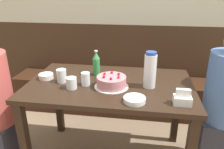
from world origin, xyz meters
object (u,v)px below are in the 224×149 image
at_px(bench_seat, 121,95).
at_px(glass_tumbler_short, 62,76).
at_px(bowl_rice_small, 135,100).
at_px(water_pitcher, 150,70).
at_px(glass_water_tall, 86,79).
at_px(napkin_holder, 182,99).
at_px(bowl_soup_white, 46,76).
at_px(birthday_cake, 111,82).
at_px(glass_shot_small, 72,83).
at_px(person_pale_blue_shirt, 224,107).
at_px(soju_bottle, 96,63).

bearing_deg(bench_seat, glass_tumbler_short, -113.12).
distance_m(bench_seat, bowl_rice_small, 1.25).
bearing_deg(water_pitcher, glass_water_tall, -175.48).
xyz_separation_m(napkin_holder, glass_water_tall, (-0.68, 0.20, 0.01)).
bearing_deg(bowl_soup_white, water_pitcher, -2.55).
height_order(bench_seat, birthday_cake, birthday_cake).
xyz_separation_m(glass_shot_small, person_pale_blue_shirt, (1.15, 0.22, -0.22)).
bearing_deg(birthday_cake, napkin_holder, -21.52).
height_order(glass_tumbler_short, glass_shot_small, glass_tumbler_short).
relative_size(birthday_cake, glass_water_tall, 2.56).
bearing_deg(birthday_cake, soju_bottle, 125.98).
bearing_deg(person_pale_blue_shirt, glass_shot_small, 10.60).
bearing_deg(bowl_rice_small, water_pitcher, 69.08).
bearing_deg(soju_bottle, glass_water_tall, -99.62).
height_order(birthday_cake, glass_tumbler_short, glass_tumbler_short).
xyz_separation_m(bench_seat, bowl_rice_small, (0.20, -1.11, 0.55)).
bearing_deg(napkin_holder, person_pale_blue_shirt, 40.98).
distance_m(bowl_rice_small, glass_tumbler_short, 0.62).
distance_m(bench_seat, person_pale_blue_shirt, 1.22).
bearing_deg(bowl_soup_white, soju_bottle, 20.02).
bearing_deg(bench_seat, bowl_soup_white, -122.60).
relative_size(glass_shot_small, person_pale_blue_shirt, 0.07).
xyz_separation_m(bowl_soup_white, bowl_rice_small, (0.73, -0.28, -0.00)).
distance_m(napkin_holder, glass_water_tall, 0.71).
xyz_separation_m(water_pitcher, glass_water_tall, (-0.47, -0.04, -0.08)).
bearing_deg(water_pitcher, glass_tumbler_short, -178.94).
relative_size(water_pitcher, glass_water_tall, 2.73).
relative_size(glass_water_tall, glass_tumbler_short, 0.94).
relative_size(birthday_cake, person_pale_blue_shirt, 0.21).
relative_size(glass_tumbler_short, person_pale_blue_shirt, 0.09).
bearing_deg(bowl_rice_small, birthday_cake, 131.66).
height_order(water_pitcher, glass_shot_small, water_pitcher).
relative_size(napkin_holder, glass_tumbler_short, 1.05).
height_order(water_pitcher, bowl_soup_white, water_pitcher).
relative_size(water_pitcher, bowl_rice_small, 1.87).
xyz_separation_m(birthday_cake, water_pitcher, (0.28, 0.04, 0.09)).
distance_m(birthday_cake, person_pale_blue_shirt, 0.91).
bearing_deg(soju_bottle, bowl_rice_small, -51.19).
bearing_deg(water_pitcher, birthday_cake, -170.84).
bearing_deg(glass_water_tall, glass_shot_small, -139.40).
bearing_deg(soju_bottle, water_pitcher, -22.10).
relative_size(bowl_rice_small, person_pale_blue_shirt, 0.12).
relative_size(birthday_cake, glass_tumbler_short, 2.42).
bearing_deg(birthday_cake, glass_shot_small, -166.78).
relative_size(birthday_cake, napkin_holder, 2.30).
bearing_deg(bowl_soup_white, glass_shot_small, -29.23).
relative_size(bench_seat, soju_bottle, 12.11).
bearing_deg(glass_tumbler_short, glass_water_tall, -7.23).
distance_m(soju_bottle, glass_shot_small, 0.32).
bearing_deg(bench_seat, person_pale_blue_shirt, -40.12).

